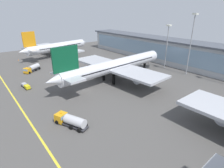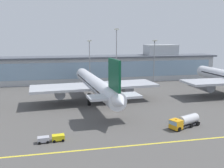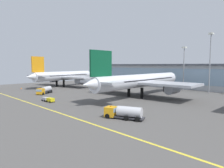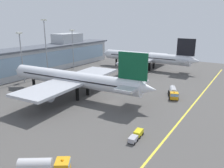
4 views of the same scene
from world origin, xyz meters
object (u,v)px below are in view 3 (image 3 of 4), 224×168
Objects in this scene: fuel_tanker_truck at (44,90)px; service_truck_far at (48,99)px; baggage_tug_near at (123,112)px; apron_light_mast_centre at (184,61)px; apron_light_mast_west at (210,54)px; safety_cone at (21,88)px; airliner_near_left at (64,76)px; airliner_near_right at (141,81)px.

service_truck_far is at bearing 33.25° from fuel_tanker_truck.
baggage_tug_near is (50.64, -5.44, 0.00)m from fuel_tanker_truck.
fuel_tanker_truck is at bearing -122.99° from apron_light_mast_centre.
apron_light_mast_centre is (15.98, 61.15, 13.00)m from service_truck_far.
apron_light_mast_west is 91.45m from safety_cone.
baggage_tug_near is at bearing 49.15° from fuel_tanker_truck.
apron_light_mast_centre is at bearing -70.86° from airliner_near_left.
airliner_near_right reaches higher than airliner_near_left.
airliner_near_right is 6.60× the size of fuel_tanker_truck.
apron_light_mast_west is (28.21, 60.34, 15.81)m from service_truck_far.
airliner_near_left is 4.99× the size of baggage_tug_near.
airliner_near_left reaches higher than safety_cone.
airliner_near_right reaches higher than service_truck_far.
baggage_tug_near is (17.80, -28.76, -4.51)m from airliner_near_right.
apron_light_mast_west is 12.57m from apron_light_mast_centre.
service_truck_far is 64.53m from apron_light_mast_centre.
airliner_near_left is 2.24× the size of apron_light_mast_centre.
apron_light_mast_west is at bearing -3.76° from apron_light_mast_centre.
service_truck_far is (-31.86, -2.16, -0.72)m from baggage_tug_near.
safety_cone is at bearing 107.06° from airliner_near_right.
apron_light_mast_west reaches higher than apron_light_mast_centre.
apron_light_mast_centre is at bearing -97.56° from baggage_tug_near.
airliner_near_right is at bearing 60.87° from service_truck_far.
safety_cone is (-72.83, -52.86, -16.29)m from apron_light_mast_west.
airliner_near_left is 1.80× the size of apron_light_mast_west.
fuel_tanker_truck is at bearing -28.76° from baggage_tug_near.
apron_light_mast_west is (-3.65, 58.18, 15.09)m from baggage_tug_near.
apron_light_mast_centre is (55.21, 32.02, 7.86)m from airliner_near_left.
airliner_near_left reaches higher than service_truck_far.
airliner_near_right is at bearing -80.88° from baggage_tug_near.
baggage_tug_near is 1.63× the size of service_truck_far.
service_truck_far is at bearing -104.65° from apron_light_mast_centre.
safety_cone is (-58.68, -23.44, -5.71)m from airliner_near_right.
apron_light_mast_centre reaches higher than airliner_near_left.
service_truck_far is (-14.06, -30.92, -5.23)m from airliner_near_right.
apron_light_mast_centre is at bearing 112.29° from fuel_tanker_truck.
fuel_tanker_truck is 0.95× the size of baggage_tug_near.
safety_cone is at bearing 155.05° from airliner_near_left.
airliner_near_left is at bearing 87.21° from airliner_near_right.
service_truck_far is at bearing -9.52° from safety_cone.
service_truck_far reaches higher than safety_cone.
fuel_tanker_truck and baggage_tug_near have the same top height.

